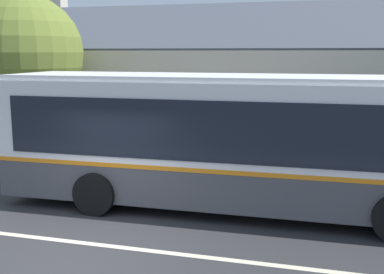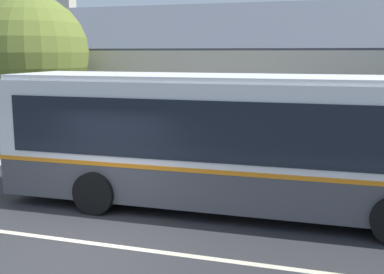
# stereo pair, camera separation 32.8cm
# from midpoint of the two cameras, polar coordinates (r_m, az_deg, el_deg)

# --- Properties ---
(ground_plane) EXTENTS (300.00, 300.00, 0.00)m
(ground_plane) POSITION_cam_midpoint_polar(r_m,az_deg,el_deg) (9.96, -13.53, -12.15)
(ground_plane) COLOR #2D2D30
(sidewalk_far) EXTENTS (60.00, 3.00, 0.15)m
(sidewalk_far) POSITION_cam_midpoint_polar(r_m,az_deg,el_deg) (15.19, -2.49, -3.84)
(sidewalk_far) COLOR #9E9E99
(sidewalk_far) RESTS_ON ground
(lane_divider_stripe) EXTENTS (60.00, 0.16, 0.01)m
(lane_divider_stripe) POSITION_cam_midpoint_polar(r_m,az_deg,el_deg) (9.95, -13.53, -12.13)
(lane_divider_stripe) COLOR beige
(lane_divider_stripe) RESTS_ON ground
(community_building) EXTENTS (24.15, 8.84, 6.85)m
(community_building) POSITION_cam_midpoint_polar(r_m,az_deg,el_deg) (22.22, -2.22, 5.64)
(community_building) COLOR beige
(community_building) RESTS_ON ground
(transit_bus) EXTENTS (11.24, 2.89, 3.19)m
(transit_bus) POSITION_cam_midpoint_polar(r_m,az_deg,el_deg) (11.30, 4.49, -0.20)
(transit_bus) COLOR #47474C
(transit_bus) RESTS_ON ground
(bench_by_building) EXTENTS (1.84, 0.51, 0.94)m
(bench_by_building) POSITION_cam_midpoint_polar(r_m,az_deg,el_deg) (16.13, -14.33, -1.50)
(bench_by_building) COLOR #4C4C4C
(bench_by_building) RESTS_ON sidewalk_far
(street_tree_secondary) EXTENTS (3.94, 3.94, 5.67)m
(street_tree_secondary) POSITION_cam_midpoint_polar(r_m,az_deg,el_deg) (17.75, -19.69, 9.36)
(street_tree_secondary) COLOR #4C3828
(street_tree_secondary) RESTS_ON ground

